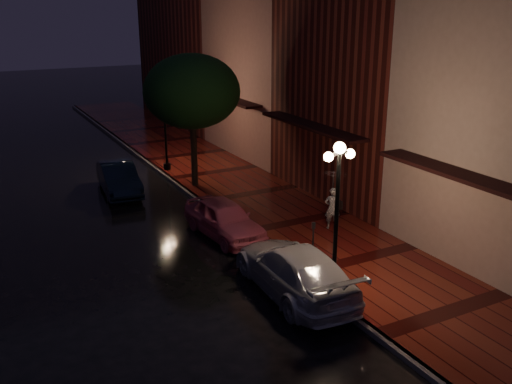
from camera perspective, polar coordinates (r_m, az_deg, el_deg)
ground at (r=20.47m, az=-1.26°, el=-4.42°), size 120.00×120.00×0.00m
sidewalk at (r=21.47m, az=4.11°, el=-3.13°), size 4.50×60.00×0.15m
curb at (r=20.44m, az=-1.27°, el=-4.23°), size 0.25×60.00×0.15m
storefront_mid at (r=24.51m, az=11.53°, el=12.33°), size 5.00×8.00×11.00m
storefront_far at (r=31.19m, az=1.92°, el=12.06°), size 5.00×8.00×9.00m
storefront_extra at (r=40.08m, az=-5.43°, el=14.11°), size 5.00×12.00×10.00m
streetlamp_near at (r=15.71m, az=8.09°, el=-1.64°), size 0.96×0.36×4.31m
streetlamp_far at (r=27.84m, az=-9.11°, el=7.11°), size 0.96×0.36×4.31m
street_tree at (r=24.86m, az=-6.40°, el=9.75°), size 4.16×4.16×5.80m
pink_car at (r=20.23m, az=-3.18°, el=-2.69°), size 1.89×4.03×1.33m
navy_car at (r=25.56m, az=-13.57°, el=1.35°), size 1.77×4.16×1.33m
silver_car at (r=16.39m, az=3.89°, el=-7.77°), size 2.30×5.05×1.43m
woman_with_umbrella at (r=20.45m, az=7.73°, el=0.12°), size 0.90×0.92×2.16m
parking_meter at (r=18.25m, az=5.73°, el=-4.43°), size 0.14×0.12×1.21m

